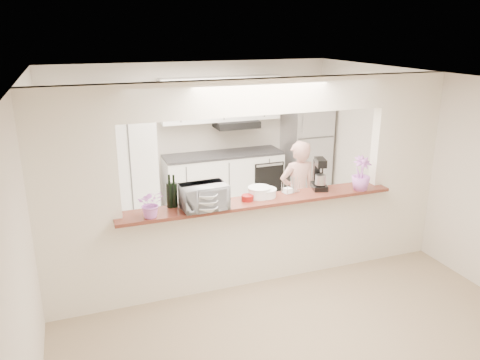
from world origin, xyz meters
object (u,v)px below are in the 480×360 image
refrigerator (306,151)px  stand_mixer (319,175)px  toaster_oven (204,197)px  person (297,193)px

refrigerator → stand_mixer: size_ratio=4.25×
refrigerator → toaster_oven: bearing=-135.0°
toaster_oven → stand_mixer: size_ratio=1.27×
toaster_oven → refrigerator: bearing=41.6°
refrigerator → person: size_ratio=1.11×
refrigerator → stand_mixer: (-1.20, -2.59, 0.42)m
refrigerator → person: bearing=-120.9°
toaster_oven → stand_mixer: stand_mixer is taller
toaster_oven → person: bearing=25.3°
toaster_oven → person: (1.64, 0.90, -0.46)m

